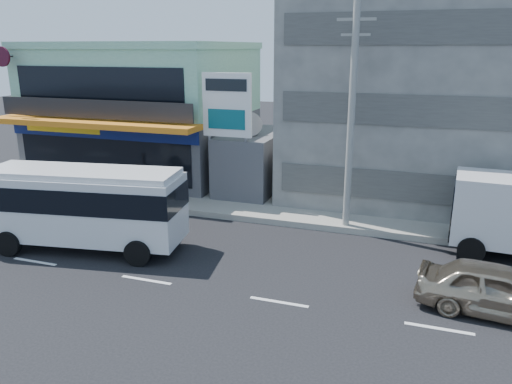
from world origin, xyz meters
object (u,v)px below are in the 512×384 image
at_px(satellite_dish, 249,134).
at_px(sedan, 498,290).
at_px(concrete_building, 450,69).
at_px(utility_pole_near, 351,119).
at_px(shop_building, 147,113).
at_px(minibus, 84,202).
at_px(motorcycle_rider, 102,195).
at_px(billboard, 227,113).

bearing_deg(satellite_dish, sedan, -39.17).
xyz_separation_m(concrete_building, utility_pole_near, (-4.00, -7.60, -1.85)).
bearing_deg(utility_pole_near, shop_building, 154.94).
height_order(satellite_dish, sedan, satellite_dish).
relative_size(shop_building, minibus, 1.48).
bearing_deg(utility_pole_near, satellite_dish, 149.04).
height_order(concrete_building, minibus, concrete_building).
distance_m(concrete_building, motorcycle_rider, 19.61).
bearing_deg(sedan, shop_building, 64.84).
xyz_separation_m(concrete_building, motorcycle_rider, (-16.65, -8.20, -6.33)).
distance_m(shop_building, minibus, 12.94).
xyz_separation_m(concrete_building, billboard, (-10.50, -5.80, -2.07)).
bearing_deg(shop_building, minibus, -71.16).
bearing_deg(billboard, shop_building, 147.68).
bearing_deg(utility_pole_near, minibus, -150.62).
bearing_deg(billboard, motorcycle_rider, -158.68).
xyz_separation_m(utility_pole_near, sedan, (5.66, -5.90, -4.32)).
bearing_deg(concrete_building, utility_pole_near, -117.76).
xyz_separation_m(satellite_dish, minibus, (-3.87, -9.16, -1.55)).
relative_size(utility_pole_near, minibus, 1.19).
relative_size(satellite_dish, utility_pole_near, 0.15).
height_order(shop_building, minibus, shop_building).
bearing_deg(utility_pole_near, billboard, 164.52).
bearing_deg(billboard, utility_pole_near, -15.48).
bearing_deg(satellite_dish, utility_pole_near, -30.96).
xyz_separation_m(shop_building, concrete_building, (18.00, 1.05, 3.00)).
relative_size(billboard, minibus, 0.82).
distance_m(utility_pole_near, minibus, 11.75).
distance_m(shop_building, satellite_dish, 8.54).
bearing_deg(utility_pole_near, sedan, -46.19).
xyz_separation_m(minibus, sedan, (15.53, -0.34, -1.20)).
bearing_deg(motorcycle_rider, satellite_dish, 32.27).
xyz_separation_m(shop_building, motorcycle_rider, (1.35, -7.15, -3.32)).
height_order(shop_building, concrete_building, concrete_building).
bearing_deg(billboard, satellite_dish, 74.48).
xyz_separation_m(concrete_building, satellite_dish, (-10.00, -4.00, -3.42)).
bearing_deg(utility_pole_near, concrete_building, 62.24).
height_order(billboard, minibus, billboard).
xyz_separation_m(billboard, utility_pole_near, (6.50, -1.80, 0.22)).
xyz_separation_m(satellite_dish, sedan, (11.66, -9.50, -2.75)).
height_order(shop_building, satellite_dish, shop_building).
bearing_deg(shop_building, satellite_dish, -20.21).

